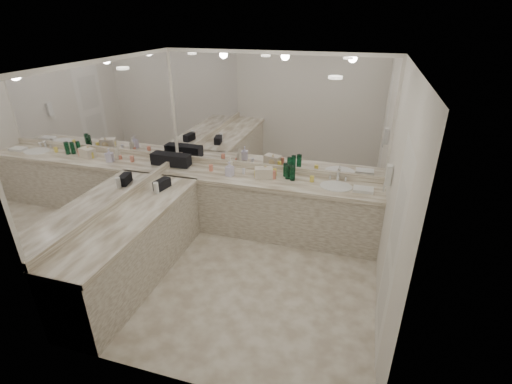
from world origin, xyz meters
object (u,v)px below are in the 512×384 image
(wall_phone, at_px, (389,175))
(soap_bottle_c, at_px, (265,171))
(sink, at_px, (336,187))
(black_toiletry_bag, at_px, (180,161))
(soap_bottle_a, at_px, (230,165))
(soap_bottle_b, at_px, (230,169))
(cream_cosmetic_case, at_px, (264,173))
(hand_towel, at_px, (363,190))

(wall_phone, relative_size, soap_bottle_c, 1.38)
(sink, bearing_deg, black_toiletry_bag, 178.38)
(soap_bottle_a, distance_m, soap_bottle_b, 0.16)
(soap_bottle_b, bearing_deg, wall_phone, -11.62)
(cream_cosmetic_case, height_order, hand_towel, cream_cosmetic_case)
(wall_phone, xyz_separation_m, black_toiletry_bag, (-2.99, 0.57, -0.36))
(sink, xyz_separation_m, hand_towel, (0.36, -0.04, 0.03))
(soap_bottle_a, xyz_separation_m, soap_bottle_c, (0.54, -0.02, -0.03))
(sink, xyz_separation_m, cream_cosmetic_case, (-1.04, 0.02, 0.08))
(soap_bottle_b, xyz_separation_m, soap_bottle_c, (0.50, 0.13, -0.02))
(cream_cosmetic_case, distance_m, soap_bottle_c, 0.05)
(soap_bottle_c, bearing_deg, soap_bottle_b, -165.52)
(hand_towel, bearing_deg, wall_phone, -61.64)
(soap_bottle_a, height_order, soap_bottle_c, soap_bottle_a)
(black_toiletry_bag, bearing_deg, wall_phone, -10.74)
(soap_bottle_a, bearing_deg, wall_phone, -15.16)
(sink, xyz_separation_m, soap_bottle_c, (-1.02, 0.07, 0.09))
(sink, bearing_deg, wall_phone, -39.57)
(black_toiletry_bag, height_order, soap_bottle_c, black_toiletry_bag)
(sink, xyz_separation_m, black_toiletry_bag, (-2.39, 0.07, 0.09))
(cream_cosmetic_case, relative_size, soap_bottle_a, 1.12)
(black_toiletry_bag, relative_size, hand_towel, 1.17)
(black_toiletry_bag, height_order, cream_cosmetic_case, black_toiletry_bag)
(cream_cosmetic_case, relative_size, hand_towel, 0.96)
(sink, relative_size, soap_bottle_b, 2.01)
(hand_towel, bearing_deg, soap_bottle_c, 175.41)
(sink, height_order, hand_towel, hand_towel)
(hand_towel, relative_size, soap_bottle_b, 1.21)
(soap_bottle_a, bearing_deg, soap_bottle_b, -74.04)
(cream_cosmetic_case, height_order, soap_bottle_a, soap_bottle_a)
(sink, xyz_separation_m, soap_bottle_b, (-1.52, -0.06, 0.11))
(wall_phone, xyz_separation_m, hand_towel, (-0.25, 0.46, -0.43))
(soap_bottle_c, bearing_deg, wall_phone, -19.22)
(soap_bottle_a, bearing_deg, soap_bottle_c, -2.25)
(sink, distance_m, hand_towel, 0.36)
(cream_cosmetic_case, relative_size, soap_bottle_c, 1.47)
(sink, height_order, soap_bottle_b, soap_bottle_b)
(sink, bearing_deg, soap_bottle_b, -177.66)
(black_toiletry_bag, distance_m, soap_bottle_a, 0.82)
(hand_towel, relative_size, soap_bottle_c, 1.52)
(wall_phone, bearing_deg, cream_cosmetic_case, 162.45)
(black_toiletry_bag, distance_m, hand_towel, 2.75)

